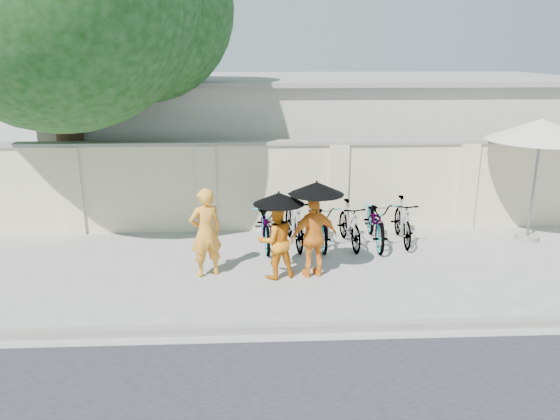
{
  "coord_description": "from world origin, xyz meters",
  "views": [
    {
      "loc": [
        0.09,
        -9.0,
        4.05
      ],
      "look_at": [
        0.57,
        1.01,
        1.1
      ],
      "focal_mm": 35.0,
      "sensor_mm": 36.0,
      "label": 1
    }
  ],
  "objects_px": {
    "monk_left": "(206,233)",
    "monk_center": "(276,241)",
    "patio_umbrella": "(541,131)",
    "monk_right": "(314,237)"
  },
  "relations": [
    {
      "from": "patio_umbrella",
      "to": "monk_left",
      "type": "bearing_deg",
      "value": -166.64
    },
    {
      "from": "monk_left",
      "to": "monk_right",
      "type": "distance_m",
      "value": 1.99
    },
    {
      "from": "monk_left",
      "to": "patio_umbrella",
      "type": "distance_m",
      "value": 7.3
    },
    {
      "from": "monk_center",
      "to": "patio_umbrella",
      "type": "relative_size",
      "value": 0.53
    },
    {
      "from": "monk_right",
      "to": "monk_center",
      "type": "bearing_deg",
      "value": -14.0
    },
    {
      "from": "monk_left",
      "to": "monk_center",
      "type": "xyz_separation_m",
      "value": [
        1.28,
        -0.16,
        -0.12
      ]
    },
    {
      "from": "monk_right",
      "to": "patio_umbrella",
      "type": "bearing_deg",
      "value": -175.81
    },
    {
      "from": "monk_left",
      "to": "monk_center",
      "type": "bearing_deg",
      "value": 148.22
    },
    {
      "from": "monk_left",
      "to": "patio_umbrella",
      "type": "xyz_separation_m",
      "value": [
        6.93,
        1.65,
        1.58
      ]
    },
    {
      "from": "monk_left",
      "to": "patio_umbrella",
      "type": "height_order",
      "value": "patio_umbrella"
    }
  ]
}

